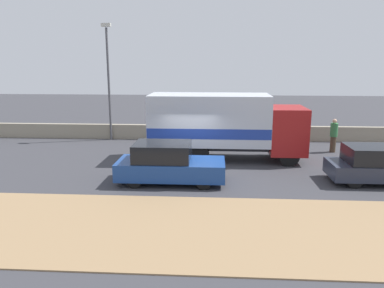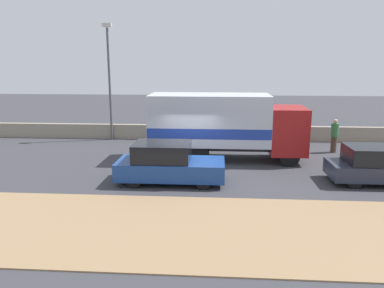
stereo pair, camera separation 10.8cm
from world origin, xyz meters
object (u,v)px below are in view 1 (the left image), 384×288
at_px(street_lamp, 108,74).
at_px(box_truck, 223,124).
at_px(car_sedan_second, 378,165).
at_px(pedestrian, 334,135).
at_px(car_hatchback, 168,164).

relative_size(street_lamp, box_truck, 0.93).
distance_m(car_sedan_second, pedestrian, 5.30).
xyz_separation_m(car_hatchback, car_sedan_second, (8.52, 0.48, -0.05)).
distance_m(street_lamp, pedestrian, 13.66).
bearing_deg(box_truck, street_lamp, 147.07).
xyz_separation_m(box_truck, car_hatchback, (-2.26, -3.82, -1.02)).
xyz_separation_m(street_lamp, box_truck, (6.97, -4.52, -2.29)).
distance_m(street_lamp, car_sedan_second, 15.75).
distance_m(box_truck, car_sedan_second, 7.18).
distance_m(car_hatchback, car_sedan_second, 8.53).
height_order(car_sedan_second, pedestrian, pedestrian).
xyz_separation_m(street_lamp, car_hatchback, (4.72, -8.33, -3.32)).
distance_m(street_lamp, car_hatchback, 10.13).
relative_size(street_lamp, car_sedan_second, 1.74).
bearing_deg(car_sedan_second, street_lamp, 149.30).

